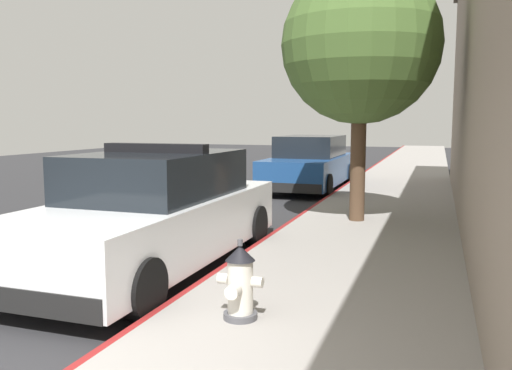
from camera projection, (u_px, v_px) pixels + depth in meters
The scene contains 7 objects.
ground_plane at pixel (163, 198), 14.41m from camera, with size 33.79×60.00×0.20m, color #2B2B2D.
sidewalk_pavement at pixel (389, 203), 12.45m from camera, with size 2.90×60.00×0.13m, color gray.
curb_painted_edge at pixel (326, 200), 12.93m from camera, with size 0.08×60.00×0.13m, color maroon.
police_cruiser at pixel (155, 213), 7.11m from camera, with size 1.94×4.84×1.68m.
parked_car_silver_ahead at pixel (310, 164), 15.48m from camera, with size 1.94×4.84×1.56m.
fire_hydrant at pixel (240, 283), 4.92m from camera, with size 0.44×0.40×0.76m.
street_tree at pixel (361, 45), 9.56m from camera, with size 2.88×2.88×4.67m.
Camera 1 is at (2.51, -2.65, 1.97)m, focal length 37.10 mm.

